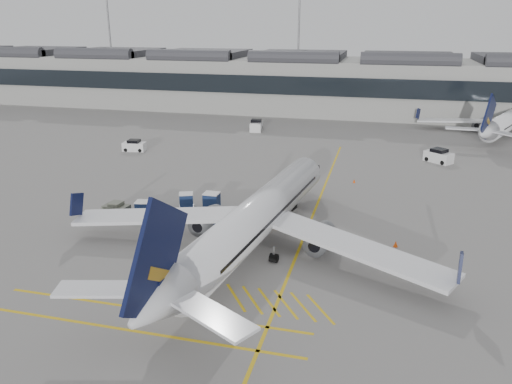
% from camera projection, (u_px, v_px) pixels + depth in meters
% --- Properties ---
extents(ground, '(220.00, 220.00, 0.00)m').
position_uv_depth(ground, '(182.00, 246.00, 43.44)').
color(ground, gray).
rests_on(ground, ground).
extents(terminal, '(200.00, 20.45, 12.40)m').
position_uv_depth(terminal, '(309.00, 82.00, 107.32)').
color(terminal, '#9E9E99').
rests_on(terminal, ground).
extents(light_masts, '(113.00, 0.60, 25.45)m').
position_uv_depth(light_masts, '(312.00, 39.00, 117.89)').
color(light_masts, slate).
rests_on(light_masts, ground).
extents(apron_markings, '(0.25, 60.00, 0.01)m').
position_uv_depth(apron_markings, '(313.00, 216.00, 50.24)').
color(apron_markings, gold).
rests_on(apron_markings, ground).
extents(airliner_main, '(32.90, 36.17, 9.64)m').
position_uv_depth(airliner_main, '(256.00, 219.00, 41.92)').
color(airliner_main, white).
rests_on(airliner_main, ground).
extents(airliner_far, '(27.58, 30.44, 8.68)m').
position_uv_depth(airliner_far, '(508.00, 121.00, 84.05)').
color(airliner_far, white).
rests_on(airliner_far, ground).
extents(belt_loader, '(4.61, 2.19, 1.83)m').
position_uv_depth(belt_loader, '(271.00, 204.00, 51.77)').
color(belt_loader, silver).
rests_on(belt_loader, ground).
extents(baggage_cart_a, '(1.69, 1.39, 1.77)m').
position_uv_depth(baggage_cart_a, '(212.00, 200.00, 51.71)').
color(baggage_cart_a, gray).
rests_on(baggage_cart_a, ground).
extents(baggage_cart_b, '(1.88, 1.73, 1.61)m').
position_uv_depth(baggage_cart_b, '(186.00, 200.00, 52.09)').
color(baggage_cart_b, gray).
rests_on(baggage_cart_b, ground).
extents(baggage_cart_c, '(2.12, 1.85, 1.98)m').
position_uv_depth(baggage_cart_c, '(220.00, 224.00, 45.49)').
color(baggage_cart_c, gray).
rests_on(baggage_cart_c, ground).
extents(baggage_cart_d, '(1.72, 1.50, 1.60)m').
position_uv_depth(baggage_cart_d, '(143.00, 208.00, 49.82)').
color(baggage_cart_d, gray).
rests_on(baggage_cart_d, ground).
extents(ramp_agent_a, '(0.74, 0.68, 1.69)m').
position_uv_depth(ramp_agent_a, '(277.00, 220.00, 46.93)').
color(ramp_agent_a, '#FF660D').
rests_on(ramp_agent_a, ground).
extents(ramp_agent_b, '(0.97, 0.80, 1.84)m').
position_uv_depth(ramp_agent_b, '(228.00, 224.00, 45.76)').
color(ramp_agent_b, '#DD470B').
rests_on(ramp_agent_b, ground).
extents(pushback_tug, '(2.65, 1.78, 1.41)m').
position_uv_depth(pushback_tug, '(116.00, 209.00, 50.17)').
color(pushback_tug, '#5A5E4F').
rests_on(pushback_tug, ground).
extents(safety_cone_nose, '(0.33, 0.33, 0.45)m').
position_uv_depth(safety_cone_nose, '(354.00, 181.00, 60.38)').
color(safety_cone_nose, '#F24C0A').
rests_on(safety_cone_nose, ground).
extents(safety_cone_engine, '(0.40, 0.40, 0.55)m').
position_uv_depth(safety_cone_engine, '(396.00, 244.00, 43.22)').
color(safety_cone_engine, '#F24C0A').
rests_on(safety_cone_engine, ground).
extents(service_van_left, '(3.52, 2.08, 1.71)m').
position_uv_depth(service_van_left, '(134.00, 146.00, 75.08)').
color(service_van_left, white).
rests_on(service_van_left, ground).
extents(service_van_mid, '(2.44, 4.12, 2.00)m').
position_uv_depth(service_van_mid, '(256.00, 126.00, 88.95)').
color(service_van_mid, white).
rests_on(service_van_mid, ground).
extents(service_van_right, '(4.06, 3.77, 1.91)m').
position_uv_depth(service_van_right, '(439.00, 156.00, 69.04)').
color(service_van_right, white).
rests_on(service_van_right, ground).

